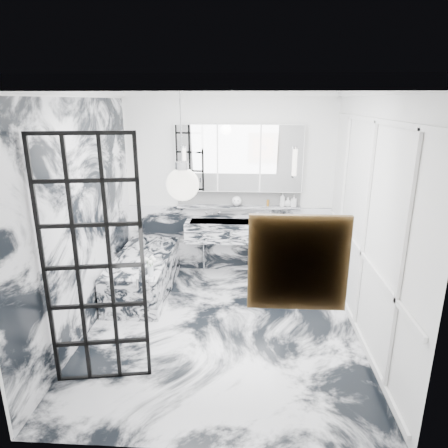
# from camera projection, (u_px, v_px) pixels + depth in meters

# --- Properties ---
(floor) EXTENTS (3.60, 3.60, 0.00)m
(floor) POSITION_uv_depth(u_px,v_px,m) (222.00, 327.00, 4.86)
(floor) COLOR silver
(floor) RESTS_ON ground
(ceiling) EXTENTS (3.60, 3.60, 0.00)m
(ceiling) POSITION_uv_depth(u_px,v_px,m) (221.00, 85.00, 4.03)
(ceiling) COLOR white
(ceiling) RESTS_ON wall_back
(wall_back) EXTENTS (3.60, 0.00, 3.60)m
(wall_back) POSITION_uv_depth(u_px,v_px,m) (229.00, 185.00, 6.17)
(wall_back) COLOR white
(wall_back) RESTS_ON floor
(wall_front) EXTENTS (3.60, 0.00, 3.60)m
(wall_front) POSITION_uv_depth(u_px,v_px,m) (204.00, 291.00, 2.73)
(wall_front) COLOR white
(wall_front) RESTS_ON floor
(wall_left) EXTENTS (0.00, 3.60, 3.60)m
(wall_left) POSITION_uv_depth(u_px,v_px,m) (81.00, 215.00, 4.54)
(wall_left) COLOR white
(wall_left) RESTS_ON floor
(wall_right) EXTENTS (0.00, 3.60, 3.60)m
(wall_right) POSITION_uv_depth(u_px,v_px,m) (367.00, 220.00, 4.36)
(wall_right) COLOR white
(wall_right) RESTS_ON floor
(marble_clad_back) EXTENTS (3.18, 0.05, 1.05)m
(marble_clad_back) POSITION_uv_depth(u_px,v_px,m) (229.00, 239.00, 6.40)
(marble_clad_back) COLOR silver
(marble_clad_back) RESTS_ON floor
(marble_clad_left) EXTENTS (0.02, 3.56, 2.68)m
(marble_clad_left) POSITION_uv_depth(u_px,v_px,m) (83.00, 220.00, 4.56)
(marble_clad_left) COLOR silver
(marble_clad_left) RESTS_ON floor
(panel_molding) EXTENTS (0.03, 3.40, 2.30)m
(panel_molding) POSITION_uv_depth(u_px,v_px,m) (365.00, 228.00, 4.39)
(panel_molding) COLOR white
(panel_molding) RESTS_ON floor
(soap_bottle_a) EXTENTS (0.09, 0.09, 0.21)m
(soap_bottle_a) POSITION_uv_depth(u_px,v_px,m) (283.00, 200.00, 6.09)
(soap_bottle_a) COLOR #8C5919
(soap_bottle_a) RESTS_ON ledge
(soap_bottle_b) EXTENTS (0.10, 0.10, 0.18)m
(soap_bottle_b) POSITION_uv_depth(u_px,v_px,m) (294.00, 201.00, 6.09)
(soap_bottle_b) COLOR #4C4C51
(soap_bottle_b) RESTS_ON ledge
(soap_bottle_c) EXTENTS (0.12, 0.12, 0.14)m
(soap_bottle_c) POSITION_uv_depth(u_px,v_px,m) (288.00, 202.00, 6.10)
(soap_bottle_c) COLOR silver
(soap_bottle_c) RESTS_ON ledge
(face_pot) EXTENTS (0.15, 0.15, 0.15)m
(face_pot) POSITION_uv_depth(u_px,v_px,m) (237.00, 201.00, 6.14)
(face_pot) COLOR white
(face_pot) RESTS_ON ledge
(amber_bottle) EXTENTS (0.04, 0.04, 0.10)m
(amber_bottle) POSITION_uv_depth(u_px,v_px,m) (268.00, 203.00, 6.12)
(amber_bottle) COLOR #8C5919
(amber_bottle) RESTS_ON ledge
(flower_vase) EXTENTS (0.07, 0.07, 0.12)m
(flower_vase) POSITION_uv_depth(u_px,v_px,m) (151.00, 270.00, 5.00)
(flower_vase) COLOR silver
(flower_vase) RESTS_ON bathtub
(crittall_door) EXTENTS (0.87, 0.19, 2.39)m
(crittall_door) POSITION_uv_depth(u_px,v_px,m) (94.00, 267.00, 3.64)
(crittall_door) COLOR black
(crittall_door) RESTS_ON floor
(artwork) EXTENTS (0.57, 0.05, 0.57)m
(artwork) POSITION_uv_depth(u_px,v_px,m) (298.00, 263.00, 2.68)
(artwork) COLOR #B45C12
(artwork) RESTS_ON wall_front
(pendant_light) EXTENTS (0.25, 0.25, 0.25)m
(pendant_light) POSITION_uv_depth(u_px,v_px,m) (183.00, 184.00, 3.01)
(pendant_light) COLOR white
(pendant_light) RESTS_ON ceiling
(trough_sink) EXTENTS (1.60, 0.45, 0.30)m
(trough_sink) POSITION_uv_depth(u_px,v_px,m) (238.00, 231.00, 6.12)
(trough_sink) COLOR silver
(trough_sink) RESTS_ON wall_back
(ledge) EXTENTS (1.90, 0.14, 0.04)m
(ledge) POSITION_uv_depth(u_px,v_px,m) (238.00, 207.00, 6.18)
(ledge) COLOR silver
(ledge) RESTS_ON wall_back
(subway_tile) EXTENTS (1.90, 0.03, 0.23)m
(subway_tile) POSITION_uv_depth(u_px,v_px,m) (239.00, 197.00, 6.20)
(subway_tile) COLOR white
(subway_tile) RESTS_ON wall_back
(mirror_cabinet) EXTENTS (1.90, 0.16, 1.00)m
(mirror_cabinet) POSITION_uv_depth(u_px,v_px,m) (239.00, 158.00, 5.96)
(mirror_cabinet) COLOR white
(mirror_cabinet) RESTS_ON wall_back
(sconce_left) EXTENTS (0.07, 0.07, 0.40)m
(sconce_left) POSITION_uv_depth(u_px,v_px,m) (184.00, 161.00, 5.93)
(sconce_left) COLOR white
(sconce_left) RESTS_ON mirror_cabinet
(sconce_right) EXTENTS (0.07, 0.07, 0.40)m
(sconce_right) POSITION_uv_depth(u_px,v_px,m) (295.00, 162.00, 5.84)
(sconce_right) COLOR white
(sconce_right) RESTS_ON mirror_cabinet
(bathtub) EXTENTS (0.75, 1.65, 0.55)m
(bathtub) POSITION_uv_depth(u_px,v_px,m) (144.00, 274.00, 5.70)
(bathtub) COLOR silver
(bathtub) RESTS_ON floor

